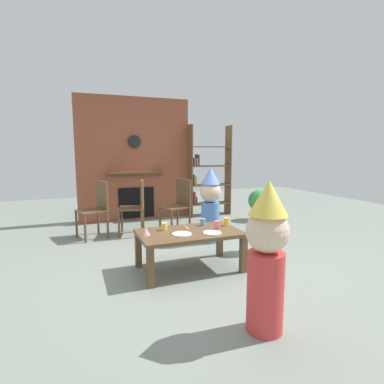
{
  "coord_description": "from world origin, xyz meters",
  "views": [
    {
      "loc": [
        -1.36,
        -3.44,
        1.39
      ],
      "look_at": [
        0.15,
        0.4,
        0.82
      ],
      "focal_mm": 28.43,
      "sensor_mm": 36.0,
      "label": 1
    }
  ],
  "objects_px": {
    "paper_plate_front": "(182,234)",
    "dining_chair_middle": "(137,204)",
    "birthday_cake_slice": "(146,231)",
    "paper_cup_near_right": "(164,226)",
    "paper_cup_far_left": "(227,222)",
    "bookshelf": "(207,174)",
    "child_in_pink": "(269,214)",
    "paper_plate_rear": "(212,233)",
    "dining_chair_left": "(97,206)",
    "dining_chair_right": "(179,202)",
    "paper_cup_center": "(203,222)",
    "child_by_the_chairs": "(210,203)",
    "potted_plant_tall": "(259,203)",
    "child_with_cone_hat": "(267,253)",
    "paper_cup_near_left": "(217,225)",
    "coffee_table": "(190,237)"
  },
  "relations": [
    {
      "from": "birthday_cake_slice",
      "to": "child_in_pink",
      "type": "height_order",
      "value": "child_in_pink"
    },
    {
      "from": "dining_chair_right",
      "to": "potted_plant_tall",
      "type": "relative_size",
      "value": 1.49
    },
    {
      "from": "paper_cup_far_left",
      "to": "dining_chair_middle",
      "type": "height_order",
      "value": "dining_chair_middle"
    },
    {
      "from": "birthday_cake_slice",
      "to": "paper_cup_near_right",
      "type": "bearing_deg",
      "value": 25.64
    },
    {
      "from": "paper_cup_far_left",
      "to": "potted_plant_tall",
      "type": "distance_m",
      "value": 2.46
    },
    {
      "from": "child_with_cone_hat",
      "to": "potted_plant_tall",
      "type": "bearing_deg",
      "value": -37.57
    },
    {
      "from": "dining_chair_middle",
      "to": "child_by_the_chairs",
      "type": "bearing_deg",
      "value": 155.58
    },
    {
      "from": "paper_cup_near_right",
      "to": "paper_cup_center",
      "type": "xyz_separation_m",
      "value": [
        0.5,
        0.03,
        0.0
      ]
    },
    {
      "from": "coffee_table",
      "to": "dining_chair_middle",
      "type": "distance_m",
      "value": 1.74
    },
    {
      "from": "paper_cup_near_left",
      "to": "child_by_the_chairs",
      "type": "height_order",
      "value": "child_by_the_chairs"
    },
    {
      "from": "paper_plate_front",
      "to": "potted_plant_tall",
      "type": "xyz_separation_m",
      "value": [
        2.33,
        1.97,
        -0.12
      ]
    },
    {
      "from": "child_by_the_chairs",
      "to": "dining_chair_right",
      "type": "height_order",
      "value": "child_by_the_chairs"
    },
    {
      "from": "paper_cup_far_left",
      "to": "child_by_the_chairs",
      "type": "xyz_separation_m",
      "value": [
        0.16,
        0.83,
        0.09
      ]
    },
    {
      "from": "bookshelf",
      "to": "child_by_the_chairs",
      "type": "distance_m",
      "value": 1.91
    },
    {
      "from": "coffee_table",
      "to": "dining_chair_middle",
      "type": "relative_size",
      "value": 1.3
    },
    {
      "from": "paper_plate_front",
      "to": "dining_chair_middle",
      "type": "xyz_separation_m",
      "value": [
        -0.14,
        1.81,
        0.05
      ]
    },
    {
      "from": "child_in_pink",
      "to": "child_by_the_chairs",
      "type": "distance_m",
      "value": 0.89
    },
    {
      "from": "dining_chair_middle",
      "to": "paper_plate_rear",
      "type": "bearing_deg",
      "value": 120.05
    },
    {
      "from": "paper_cup_far_left",
      "to": "dining_chair_left",
      "type": "bearing_deg",
      "value": 129.53
    },
    {
      "from": "paper_cup_center",
      "to": "child_by_the_chairs",
      "type": "distance_m",
      "value": 0.84
    },
    {
      "from": "paper_cup_near_right",
      "to": "dining_chair_middle",
      "type": "height_order",
      "value": "dining_chair_middle"
    },
    {
      "from": "paper_cup_near_right",
      "to": "dining_chair_left",
      "type": "xyz_separation_m",
      "value": [
        -0.64,
        1.64,
        0.01
      ]
    },
    {
      "from": "bookshelf",
      "to": "paper_cup_far_left",
      "type": "height_order",
      "value": "bookshelf"
    },
    {
      "from": "child_in_pink",
      "to": "paper_cup_near_right",
      "type": "bearing_deg",
      "value": -7.79
    },
    {
      "from": "paper_cup_far_left",
      "to": "child_in_pink",
      "type": "distance_m",
      "value": 0.76
    },
    {
      "from": "paper_cup_near_left",
      "to": "paper_plate_front",
      "type": "bearing_deg",
      "value": -174.34
    },
    {
      "from": "child_with_cone_hat",
      "to": "child_in_pink",
      "type": "height_order",
      "value": "child_with_cone_hat"
    },
    {
      "from": "paper_cup_center",
      "to": "paper_cup_far_left",
      "type": "relative_size",
      "value": 0.89
    },
    {
      "from": "coffee_table",
      "to": "paper_plate_front",
      "type": "bearing_deg",
      "value": -144.62
    },
    {
      "from": "paper_cup_far_left",
      "to": "child_in_pink",
      "type": "height_order",
      "value": "child_in_pink"
    },
    {
      "from": "paper_plate_rear",
      "to": "birthday_cake_slice",
      "type": "height_order",
      "value": "birthday_cake_slice"
    },
    {
      "from": "paper_plate_rear",
      "to": "dining_chair_middle",
      "type": "relative_size",
      "value": 0.23
    },
    {
      "from": "birthday_cake_slice",
      "to": "dining_chair_right",
      "type": "distance_m",
      "value": 1.82
    },
    {
      "from": "potted_plant_tall",
      "to": "child_by_the_chairs",
      "type": "bearing_deg",
      "value": -147.52
    },
    {
      "from": "birthday_cake_slice",
      "to": "dining_chair_middle",
      "type": "xyz_separation_m",
      "value": [
        0.23,
        1.68,
        0.01
      ]
    },
    {
      "from": "paper_cup_center",
      "to": "dining_chair_left",
      "type": "relative_size",
      "value": 0.1
    },
    {
      "from": "coffee_table",
      "to": "paper_plate_rear",
      "type": "height_order",
      "value": "paper_plate_rear"
    },
    {
      "from": "paper_cup_near_right",
      "to": "child_in_pink",
      "type": "distance_m",
      "value": 1.52
    },
    {
      "from": "paper_cup_near_right",
      "to": "paper_cup_far_left",
      "type": "xyz_separation_m",
      "value": [
        0.78,
        -0.08,
        0.01
      ]
    },
    {
      "from": "paper_cup_far_left",
      "to": "dining_chair_left",
      "type": "height_order",
      "value": "dining_chair_left"
    },
    {
      "from": "paper_cup_near_left",
      "to": "child_with_cone_hat",
      "type": "bearing_deg",
      "value": -99.79
    },
    {
      "from": "bookshelf",
      "to": "potted_plant_tall",
      "type": "relative_size",
      "value": 3.14
    },
    {
      "from": "paper_cup_near_right",
      "to": "paper_cup_center",
      "type": "relative_size",
      "value": 0.98
    },
    {
      "from": "paper_cup_far_left",
      "to": "child_with_cone_hat",
      "type": "height_order",
      "value": "child_with_cone_hat"
    },
    {
      "from": "coffee_table",
      "to": "paper_cup_near_right",
      "type": "relative_size",
      "value": 13.32
    },
    {
      "from": "paper_cup_center",
      "to": "dining_chair_left",
      "type": "distance_m",
      "value": 1.97
    },
    {
      "from": "paper_plate_front",
      "to": "child_with_cone_hat",
      "type": "distance_m",
      "value": 1.28
    },
    {
      "from": "paper_plate_rear",
      "to": "dining_chair_left",
      "type": "height_order",
      "value": "dining_chair_left"
    },
    {
      "from": "birthday_cake_slice",
      "to": "dining_chair_middle",
      "type": "height_order",
      "value": "dining_chair_middle"
    },
    {
      "from": "dining_chair_left",
      "to": "child_in_pink",
      "type": "bearing_deg",
      "value": 125.15
    }
  ]
}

